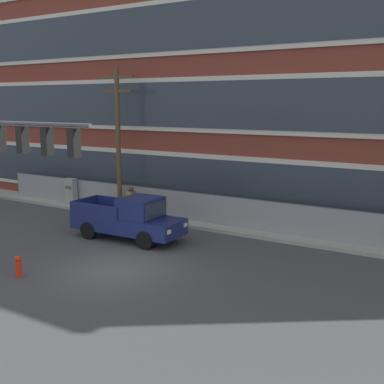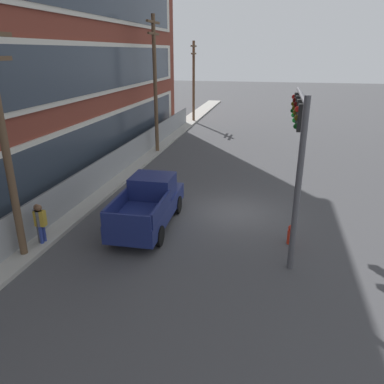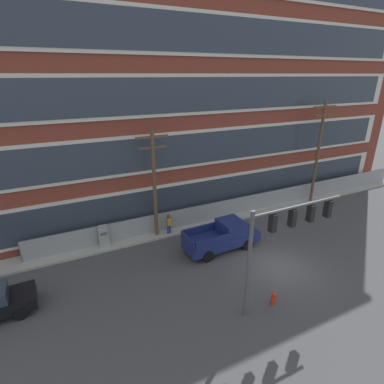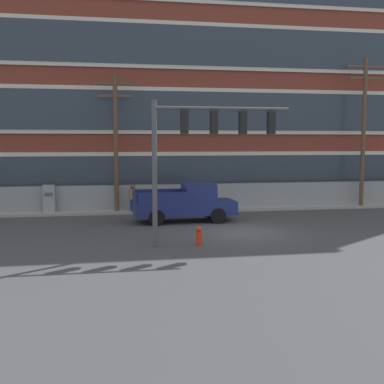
{
  "view_description": "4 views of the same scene",
  "coord_description": "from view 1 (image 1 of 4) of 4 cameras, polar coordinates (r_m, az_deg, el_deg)",
  "views": [
    {
      "loc": [
        11.35,
        -13.19,
        6.18
      ],
      "look_at": [
        0.28,
        5.01,
        2.18
      ],
      "focal_mm": 45.0,
      "sensor_mm": 36.0,
      "label": 1
    },
    {
      "loc": [
        -15.87,
        -1.43,
        6.96
      ],
      "look_at": [
        -1.79,
        1.66,
        1.53
      ],
      "focal_mm": 35.0,
      "sensor_mm": 36.0,
      "label": 2
    },
    {
      "loc": [
        -11.81,
        -11.74,
        11.3
      ],
      "look_at": [
        -3.51,
        5.34,
        3.8
      ],
      "focal_mm": 28.0,
      "sensor_mm": 36.0,
      "label": 3
    },
    {
      "loc": [
        -6.09,
        -21.08,
        4.16
      ],
      "look_at": [
        -2.09,
        1.73,
        1.74
      ],
      "focal_mm": 45.0,
      "sensor_mm": 36.0,
      "label": 4
    }
  ],
  "objects": [
    {
      "name": "utility_pole_near_corner",
      "position": [
        26.45,
        -8.75,
        6.63
      ],
      "size": [
        2.24,
        0.26,
        7.96
      ],
      "color": "brown",
      "rests_on": "ground"
    },
    {
      "name": "pedestrian_by_fence",
      "position": [
        26.23,
        -7.15,
        -0.91
      ],
      "size": [
        0.44,
        0.46,
        1.69
      ],
      "color": "#4C4C51",
      "rests_on": "ground"
    },
    {
      "name": "pickup_truck_navy",
      "position": [
        22.01,
        -7.37,
        -3.22
      ],
      "size": [
        5.36,
        2.12,
        2.01
      ],
      "color": "navy",
      "rests_on": "ground"
    },
    {
      "name": "traffic_signal_mast",
      "position": [
        17.61,
        -20.26,
        3.89
      ],
      "size": [
        5.55,
        0.43,
        5.78
      ],
      "color": "#4C4C51",
      "rests_on": "ground"
    },
    {
      "name": "fire_hydrant",
      "position": [
        18.53,
        -19.88,
        -8.27
      ],
      "size": [
        0.24,
        0.24,
        0.78
      ],
      "color": "red",
      "rests_on": "ground"
    },
    {
      "name": "ground_plane",
      "position": [
        18.47,
        -8.98,
        -9.06
      ],
      "size": [
        160.0,
        160.0,
        0.0
      ],
      "primitive_type": "plane",
      "color": "#424244"
    },
    {
      "name": "brick_mill_building",
      "position": [
        28.97,
        8.68,
        17.99
      ],
      "size": [
        40.66,
        10.56,
        19.88
      ],
      "color": "brown",
      "rests_on": "ground"
    },
    {
      "name": "sidewalk_building_side",
      "position": [
        24.28,
        2.34,
        -3.94
      ],
      "size": [
        80.0,
        1.78,
        0.16
      ],
      "primitive_type": "cube",
      "color": "#9E9B93",
      "rests_on": "ground"
    },
    {
      "name": "electrical_cabinet",
      "position": [
        29.52,
        -14.13,
        -0.08
      ],
      "size": [
        0.65,
        0.42,
        1.72
      ],
      "color": "#939993",
      "rests_on": "ground"
    },
    {
      "name": "pedestrian_near_cabinet",
      "position": [
        26.18,
        -7.33,
        -0.93
      ],
      "size": [
        0.32,
        0.41,
        1.69
      ],
      "color": "navy",
      "rests_on": "ground"
    },
    {
      "name": "chain_link_fence",
      "position": [
        22.69,
        10.03,
        -3.14
      ],
      "size": [
        35.95,
        0.06,
        1.65
      ],
      "color": "gray",
      "rests_on": "ground"
    }
  ]
}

